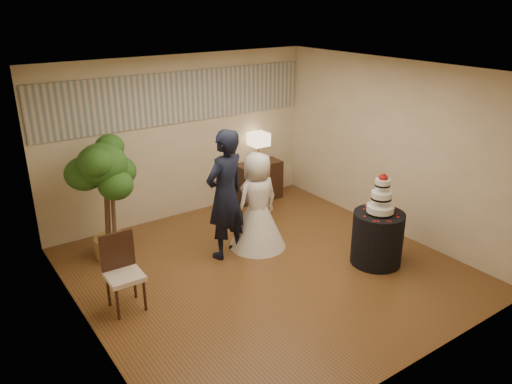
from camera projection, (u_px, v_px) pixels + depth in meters
floor at (266, 269)px, 7.18m from camera, size 5.00×5.00×0.00m
ceiling at (268, 72)px, 6.16m from camera, size 5.00×5.00×0.00m
wall_back at (181, 138)px, 8.58m from camera, size 5.00×0.06×2.80m
wall_front at (421, 251)px, 4.77m from camera, size 5.00×0.06×2.80m
wall_left at (79, 223)px, 5.34m from camera, size 0.06×5.00×2.80m
wall_right at (393, 148)px, 8.01m from camera, size 0.06×5.00×2.80m
mural_border at (180, 97)px, 8.31m from camera, size 4.90×0.02×0.85m
groom at (225, 195)px, 7.26m from camera, size 0.81×0.64×1.96m
bride at (258, 201)px, 7.60m from camera, size 0.95×0.95×1.53m
cake_table at (377, 238)px, 7.24m from camera, size 0.97×0.97×0.79m
wedding_cake at (382, 194)px, 6.99m from camera, size 0.39×0.39×0.60m
console at (259, 181)px, 9.56m from camera, size 0.90×0.41×0.74m
table_lamp at (259, 148)px, 9.32m from camera, size 0.32×0.32×0.58m
ficus_tree at (106, 199)px, 7.22m from camera, size 1.17×1.17×1.86m
side_chair at (124, 274)px, 6.12m from camera, size 0.46×0.48×0.97m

